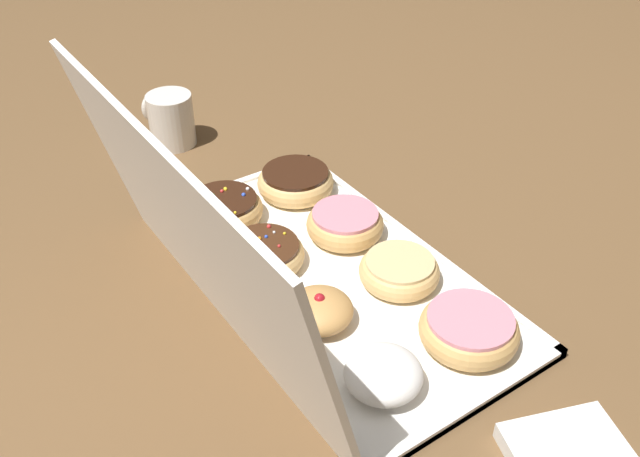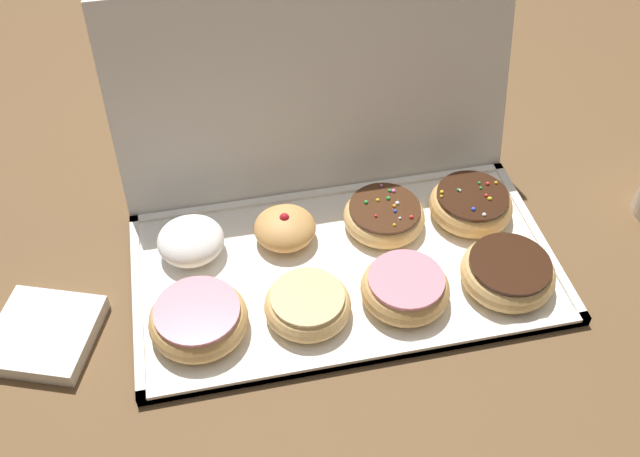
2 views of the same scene
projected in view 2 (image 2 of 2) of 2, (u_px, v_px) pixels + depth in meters
The scene contains 12 objects.
ground_plane at pixel (345, 271), 0.95m from camera, with size 3.00×3.00×0.00m, color brown.
donut_box at pixel (345, 269), 0.94m from camera, with size 0.55×0.30×0.01m.
box_lid_open at pixel (316, 95), 0.97m from camera, with size 0.55×0.31×0.01m, color white.
pink_frosted_donut_0 at pixel (198, 319), 0.85m from camera, with size 0.12×0.12×0.04m.
glazed_ring_donut_1 at pixel (308, 304), 0.87m from camera, with size 0.11×0.11×0.04m.
pink_frosted_donut_2 at pixel (405, 288), 0.89m from camera, with size 0.11×0.11×0.04m.
chocolate_frosted_donut_3 at pixel (508, 272), 0.90m from camera, with size 0.12×0.12×0.04m.
powdered_filled_donut_4 at pixel (191, 240), 0.94m from camera, with size 0.09×0.09×0.05m.
jelly_filled_donut_5 at pixel (285, 228), 0.96m from camera, with size 0.08×0.08×0.05m.
sprinkle_donut_6 at pixel (384, 215), 0.98m from camera, with size 0.11×0.11×0.04m.
sprinkle_donut_7 at pixel (471, 204), 0.99m from camera, with size 0.12×0.12×0.04m.
napkin_stack at pixel (44, 334), 0.86m from camera, with size 0.12×0.12×0.02m, color white.
Camera 2 is at (-0.16, -0.59, 0.72)m, focal length 39.81 mm.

